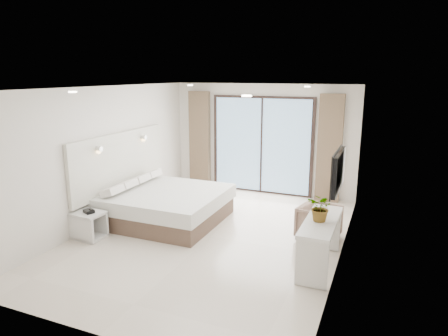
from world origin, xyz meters
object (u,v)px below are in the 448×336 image
(bed, at_px, (166,205))
(console_desk, at_px, (320,233))
(nightstand, at_px, (89,225))
(armchair, at_px, (319,221))

(bed, distance_m, console_desk, 3.35)
(bed, bearing_deg, nightstand, -121.79)
(nightstand, relative_size, armchair, 0.83)
(console_desk, bearing_deg, armchair, 99.80)
(nightstand, bearing_deg, console_desk, 10.91)
(nightstand, bearing_deg, armchair, 26.36)
(console_desk, bearing_deg, bed, 165.43)
(bed, xyz_separation_m, console_desk, (3.23, -0.84, 0.23))
(nightstand, distance_m, console_desk, 4.10)
(nightstand, relative_size, console_desk, 0.38)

